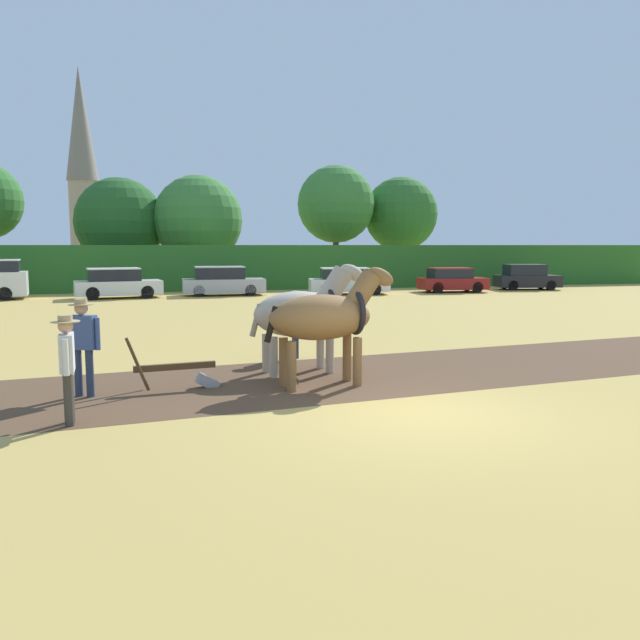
# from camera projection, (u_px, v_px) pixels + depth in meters

# --- Properties ---
(ground_plane) EXTENTS (240.00, 240.00, 0.00)m
(ground_plane) POSITION_uv_depth(u_px,v_px,m) (416.00, 412.00, 10.32)
(ground_plane) COLOR tan
(plowed_furrow_strip) EXTENTS (36.05, 8.20, 0.01)m
(plowed_furrow_strip) POSITION_uv_depth(u_px,v_px,m) (23.00, 402.00, 11.00)
(plowed_furrow_strip) COLOR brown
(plowed_furrow_strip) RESTS_ON ground
(hedgerow) EXTENTS (61.15, 1.74, 2.77)m
(hedgerow) POSITION_uv_depth(u_px,v_px,m) (227.00, 268.00, 38.53)
(hedgerow) COLOR #286023
(hedgerow) RESTS_ON ground
(tree_center_left) EXTENTS (6.02, 6.02, 7.34)m
(tree_center_left) POSITION_uv_depth(u_px,v_px,m) (120.00, 222.00, 42.49)
(tree_center_left) COLOR #423323
(tree_center_left) RESTS_ON ground
(tree_center) EXTENTS (6.08, 6.08, 7.52)m
(tree_center) POSITION_uv_depth(u_px,v_px,m) (198.00, 220.00, 42.74)
(tree_center) COLOR #4C3823
(tree_center) RESTS_ON ground
(tree_center_right) EXTENTS (5.56, 5.56, 8.48)m
(tree_center_right) POSITION_uv_depth(u_px,v_px,m) (336.00, 204.00, 45.01)
(tree_center_right) COLOR brown
(tree_center_right) RESTS_ON ground
(tree_right) EXTENTS (5.53, 5.53, 7.88)m
(tree_right) POSITION_uv_depth(u_px,v_px,m) (401.00, 214.00, 47.23)
(tree_right) COLOR #4C3823
(tree_right) RESTS_ON ground
(church_spire) EXTENTS (3.25, 3.25, 21.08)m
(church_spire) POSITION_uv_depth(u_px,v_px,m) (82.00, 166.00, 65.08)
(church_spire) COLOR gray
(church_spire) RESTS_ON ground
(draft_horse_lead_left) EXTENTS (2.77, 1.16, 2.40)m
(draft_horse_lead_left) POSITION_uv_depth(u_px,v_px,m) (326.00, 317.00, 12.14)
(draft_horse_lead_left) COLOR brown
(draft_horse_lead_left) RESTS_ON ground
(draft_horse_lead_right) EXTENTS (2.69, 1.24, 2.42)m
(draft_horse_lead_right) POSITION_uv_depth(u_px,v_px,m) (303.00, 312.00, 13.42)
(draft_horse_lead_right) COLOR #B2A38E
(draft_horse_lead_right) RESTS_ON ground
(plow) EXTENTS (1.77, 0.52, 1.13)m
(plow) POSITION_uv_depth(u_px,v_px,m) (182.00, 373.00, 11.95)
(plow) COLOR #4C331E
(plow) RESTS_ON ground
(farmer_at_plow) EXTENTS (0.64, 0.45, 1.80)m
(farmer_at_plow) POSITION_uv_depth(u_px,v_px,m) (83.00, 339.00, 11.28)
(farmer_at_plow) COLOR #28334C
(farmer_at_plow) RESTS_ON ground
(farmer_beside_team) EXTENTS (0.41, 0.65, 1.65)m
(farmer_beside_team) POSITION_uv_depth(u_px,v_px,m) (295.00, 319.00, 15.23)
(farmer_beside_team) COLOR #28334C
(farmer_beside_team) RESTS_ON ground
(farmer_onlooker_left) EXTENTS (0.43, 0.66, 1.70)m
(farmer_onlooker_left) POSITION_uv_depth(u_px,v_px,m) (67.00, 361.00, 9.52)
(farmer_onlooker_left) COLOR #38332D
(farmer_onlooker_left) RESTS_ON ground
(parked_car_left) EXTENTS (4.57, 2.44, 1.58)m
(parked_car_left) POSITION_uv_depth(u_px,v_px,m) (117.00, 284.00, 32.56)
(parked_car_left) COLOR silver
(parked_car_left) RESTS_ON ground
(parked_car_center_left) EXTENTS (4.49, 1.87, 1.60)m
(parked_car_center_left) POSITION_uv_depth(u_px,v_px,m) (222.00, 281.00, 34.44)
(parked_car_center_left) COLOR #A8A8B2
(parked_car_center_left) RESTS_ON ground
(parked_car_center) EXTENTS (4.66, 2.43, 1.50)m
(parked_car_center) POSITION_uv_depth(u_px,v_px,m) (348.00, 281.00, 35.25)
(parked_car_center) COLOR silver
(parked_car_center) RESTS_ON ground
(parked_car_center_right) EXTENTS (4.03, 2.17, 1.44)m
(parked_car_center_right) POSITION_uv_depth(u_px,v_px,m) (452.00, 280.00, 36.81)
(parked_car_center_right) COLOR maroon
(parked_car_center_right) RESTS_ON ground
(parked_car_right) EXTENTS (4.09, 2.45, 1.57)m
(parked_car_right) POSITION_uv_depth(u_px,v_px,m) (526.00, 278.00, 38.93)
(parked_car_right) COLOR black
(parked_car_right) RESTS_ON ground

